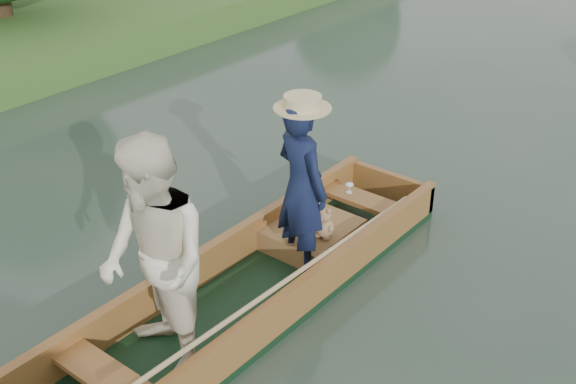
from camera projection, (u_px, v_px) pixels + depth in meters
The scene contains 2 objects.
ground at pixel (248, 306), 6.68m from camera, with size 120.00×120.00×0.00m, color #283D30.
punt at pixel (221, 255), 6.07m from camera, with size 1.22×5.00×2.09m.
Camera 1 is at (3.63, -3.95, 4.14)m, focal length 45.00 mm.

